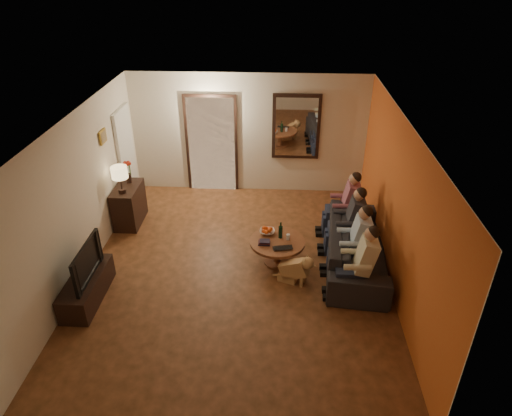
# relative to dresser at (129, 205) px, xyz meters

# --- Properties ---
(floor) EXTENTS (5.00, 6.00, 0.01)m
(floor) POSITION_rel_dresser_xyz_m (2.25, -1.45, -0.39)
(floor) COLOR #462912
(floor) RESTS_ON ground
(ceiling) EXTENTS (5.00, 6.00, 0.01)m
(ceiling) POSITION_rel_dresser_xyz_m (2.25, -1.45, 2.21)
(ceiling) COLOR white
(ceiling) RESTS_ON back_wall
(back_wall) EXTENTS (5.00, 0.02, 2.60)m
(back_wall) POSITION_rel_dresser_xyz_m (2.25, 1.55, 0.91)
(back_wall) COLOR beige
(back_wall) RESTS_ON floor
(front_wall) EXTENTS (5.00, 0.02, 2.60)m
(front_wall) POSITION_rel_dresser_xyz_m (2.25, -4.45, 0.91)
(front_wall) COLOR beige
(front_wall) RESTS_ON floor
(left_wall) EXTENTS (0.02, 6.00, 2.60)m
(left_wall) POSITION_rel_dresser_xyz_m (-0.25, -1.45, 0.91)
(left_wall) COLOR beige
(left_wall) RESTS_ON floor
(right_wall) EXTENTS (0.02, 6.00, 2.60)m
(right_wall) POSITION_rel_dresser_xyz_m (4.75, -1.45, 0.91)
(right_wall) COLOR beige
(right_wall) RESTS_ON floor
(orange_accent) EXTENTS (0.01, 6.00, 2.60)m
(orange_accent) POSITION_rel_dresser_xyz_m (4.74, -1.45, 0.91)
(orange_accent) COLOR #DA5A25
(orange_accent) RESTS_ON right_wall
(kitchen_doorway) EXTENTS (1.00, 0.06, 2.10)m
(kitchen_doorway) POSITION_rel_dresser_xyz_m (1.45, 1.53, 0.66)
(kitchen_doorway) COLOR #FFE0A5
(kitchen_doorway) RESTS_ON floor
(door_trim) EXTENTS (1.12, 0.04, 2.22)m
(door_trim) POSITION_rel_dresser_xyz_m (1.45, 1.52, 0.66)
(door_trim) COLOR black
(door_trim) RESTS_ON floor
(fridge_glimpse) EXTENTS (0.45, 0.03, 1.70)m
(fridge_glimpse) POSITION_rel_dresser_xyz_m (1.70, 1.54, 0.51)
(fridge_glimpse) COLOR silver
(fridge_glimpse) RESTS_ON floor
(mirror_frame) EXTENTS (1.00, 0.05, 1.40)m
(mirror_frame) POSITION_rel_dresser_xyz_m (3.25, 1.51, 1.11)
(mirror_frame) COLOR black
(mirror_frame) RESTS_ON back_wall
(mirror_glass) EXTENTS (0.86, 0.02, 1.26)m
(mirror_glass) POSITION_rel_dresser_xyz_m (3.25, 1.48, 1.11)
(mirror_glass) COLOR white
(mirror_glass) RESTS_ON back_wall
(white_door) EXTENTS (0.06, 0.85, 2.04)m
(white_door) POSITION_rel_dresser_xyz_m (-0.21, 0.85, 0.63)
(white_door) COLOR white
(white_door) RESTS_ON floor
(framed_art) EXTENTS (0.03, 0.28, 0.24)m
(framed_art) POSITION_rel_dresser_xyz_m (-0.22, -0.15, 1.46)
(framed_art) COLOR #B28C33
(framed_art) RESTS_ON left_wall
(art_canvas) EXTENTS (0.01, 0.22, 0.18)m
(art_canvas) POSITION_rel_dresser_xyz_m (-0.21, -0.15, 1.46)
(art_canvas) COLOR brown
(art_canvas) RESTS_ON left_wall
(dresser) EXTENTS (0.45, 0.87, 0.77)m
(dresser) POSITION_rel_dresser_xyz_m (0.00, 0.00, 0.00)
(dresser) COLOR black
(dresser) RESTS_ON floor
(table_lamp) EXTENTS (0.30, 0.30, 0.54)m
(table_lamp) POSITION_rel_dresser_xyz_m (0.00, -0.22, 0.66)
(table_lamp) COLOR beige
(table_lamp) RESTS_ON dresser
(flower_vase) EXTENTS (0.14, 0.14, 0.44)m
(flower_vase) POSITION_rel_dresser_xyz_m (0.00, 0.22, 0.61)
(flower_vase) COLOR #B32513
(flower_vase) RESTS_ON dresser
(tv_stand) EXTENTS (0.45, 1.24, 0.41)m
(tv_stand) POSITION_rel_dresser_xyz_m (0.00, -2.28, -0.18)
(tv_stand) COLOR black
(tv_stand) RESTS_ON floor
(tv) EXTENTS (0.99, 0.13, 0.57)m
(tv) POSITION_rel_dresser_xyz_m (0.00, -2.28, 0.32)
(tv) COLOR black
(tv) RESTS_ON tv_stand
(sofa) EXTENTS (2.54, 1.21, 0.72)m
(sofa) POSITION_rel_dresser_xyz_m (4.27, -1.13, -0.03)
(sofa) COLOR black
(sofa) RESTS_ON floor
(person_a) EXTENTS (0.60, 0.40, 1.20)m
(person_a) POSITION_rel_dresser_xyz_m (4.17, -2.03, 0.21)
(person_a) COLOR tan
(person_a) RESTS_ON sofa
(person_b) EXTENTS (0.60, 0.40, 1.20)m
(person_b) POSITION_rel_dresser_xyz_m (4.17, -1.43, 0.21)
(person_b) COLOR tan
(person_b) RESTS_ON sofa
(person_c) EXTENTS (0.60, 0.40, 1.20)m
(person_c) POSITION_rel_dresser_xyz_m (4.17, -0.83, 0.21)
(person_c) COLOR tan
(person_c) RESTS_ON sofa
(person_d) EXTENTS (0.60, 0.40, 1.20)m
(person_d) POSITION_rel_dresser_xyz_m (4.17, -0.23, 0.21)
(person_d) COLOR tan
(person_d) RESTS_ON sofa
(dog) EXTENTS (0.61, 0.41, 0.56)m
(dog) POSITION_rel_dresser_xyz_m (3.19, -1.71, -0.11)
(dog) COLOR #B48053
(dog) RESTS_ON floor
(coffee_table) EXTENTS (1.14, 1.14, 0.45)m
(coffee_table) POSITION_rel_dresser_xyz_m (2.91, -1.19, -0.16)
(coffee_table) COLOR brown
(coffee_table) RESTS_ON floor
(bowl) EXTENTS (0.26, 0.26, 0.06)m
(bowl) POSITION_rel_dresser_xyz_m (2.73, -0.97, 0.10)
(bowl) COLOR white
(bowl) RESTS_ON coffee_table
(oranges) EXTENTS (0.20, 0.20, 0.08)m
(oranges) POSITION_rel_dresser_xyz_m (2.73, -0.97, 0.16)
(oranges) COLOR #E64E13
(oranges) RESTS_ON bowl
(wine_bottle) EXTENTS (0.07, 0.07, 0.31)m
(wine_bottle) POSITION_rel_dresser_xyz_m (2.96, -1.09, 0.22)
(wine_bottle) COLOR black
(wine_bottle) RESTS_ON coffee_table
(wine_glass) EXTENTS (0.06, 0.06, 0.10)m
(wine_glass) POSITION_rel_dresser_xyz_m (3.09, -1.14, 0.11)
(wine_glass) COLOR silver
(wine_glass) RESTS_ON coffee_table
(book_stack) EXTENTS (0.20, 0.15, 0.07)m
(book_stack) POSITION_rel_dresser_xyz_m (2.69, -1.29, 0.10)
(book_stack) COLOR black
(book_stack) RESTS_ON coffee_table
(laptop) EXTENTS (0.36, 0.27, 0.03)m
(laptop) POSITION_rel_dresser_xyz_m (3.01, -1.47, 0.08)
(laptop) COLOR black
(laptop) RESTS_ON coffee_table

